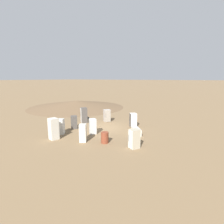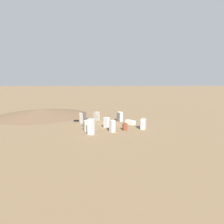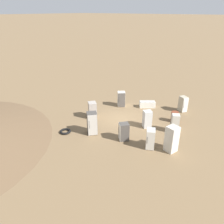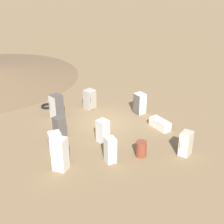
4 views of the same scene
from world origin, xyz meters
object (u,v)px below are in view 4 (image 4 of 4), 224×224
at_px(discarded_fridge_2, 186,144).
at_px(discarded_fridge_8, 90,99).
at_px(discarded_fridge_5, 160,124).
at_px(discarded_fridge_3, 55,144).
at_px(scrap_tire, 47,106).
at_px(discarded_fridge_7, 140,103).
at_px(discarded_fridge_1, 59,127).
at_px(discarded_fridge_4, 103,131).
at_px(discarded_fridge_9, 60,154).
at_px(rusty_barrel, 141,149).
at_px(discarded_fridge_0, 56,107).
at_px(discarded_fridge_6, 110,150).

distance_m(discarded_fridge_2, discarded_fridge_8, 8.95).
bearing_deg(discarded_fridge_5, discarded_fridge_3, 172.51).
height_order(discarded_fridge_2, scrap_tire, discarded_fridge_2).
bearing_deg(discarded_fridge_7, discarded_fridge_3, 101.30).
relative_size(discarded_fridge_1, discarded_fridge_2, 0.92).
height_order(discarded_fridge_3, discarded_fridge_5, discarded_fridge_3).
relative_size(discarded_fridge_2, discarded_fridge_8, 0.99).
distance_m(discarded_fridge_3, discarded_fridge_7, 7.93).
xyz_separation_m(discarded_fridge_4, discarded_fridge_9, (-3.10, 2.02, 0.21)).
height_order(discarded_fridge_3, discarded_fridge_4, discarded_fridge_3).
bearing_deg(discarded_fridge_1, discarded_fridge_9, -124.53).
distance_m(discarded_fridge_8, scrap_tire, 3.51).
xyz_separation_m(discarded_fridge_7, discarded_fridge_9, (-7.51, 4.34, 0.19)).
height_order(discarded_fridge_4, discarded_fridge_7, discarded_fridge_7).
distance_m(scrap_tire, rusty_barrel, 9.72).
distance_m(discarded_fridge_0, discarded_fridge_1, 2.70).
distance_m(discarded_fridge_5, discarded_fridge_9, 7.78).
bearing_deg(discarded_fridge_9, discarded_fridge_3, 130.22).
bearing_deg(discarded_fridge_2, rusty_barrel, 37.44).
bearing_deg(discarded_fridge_0, discarded_fridge_7, -126.36).
relative_size(discarded_fridge_1, discarded_fridge_4, 0.93).
distance_m(discarded_fridge_1, discarded_fridge_4, 2.93).
bearing_deg(discarded_fridge_6, discarded_fridge_2, -17.48).
xyz_separation_m(discarded_fridge_4, discarded_fridge_8, (4.90, 1.55, 0.01)).
relative_size(discarded_fridge_0, discarded_fridge_4, 1.23).
height_order(discarded_fridge_2, discarded_fridge_9, discarded_fridge_9).
bearing_deg(discarded_fridge_8, discarded_fridge_3, 28.64).
bearing_deg(discarded_fridge_4, discarded_fridge_3, -105.26).
distance_m(discarded_fridge_2, discarded_fridge_9, 7.32).
bearing_deg(discarded_fridge_2, discarded_fridge_4, 18.04).
relative_size(discarded_fridge_1, discarded_fridge_8, 0.92).
xyz_separation_m(discarded_fridge_1, discarded_fridge_4, (-0.38, -2.90, 0.05)).
xyz_separation_m(discarded_fridge_0, discarded_fridge_5, (-0.87, -7.44, -0.61)).
bearing_deg(discarded_fridge_0, discarded_fridge_5, -146.54).
relative_size(discarded_fridge_0, scrap_tire, 2.00).
relative_size(discarded_fridge_4, rusty_barrel, 1.60).
bearing_deg(discarded_fridge_0, rusty_barrel, -175.68).
bearing_deg(discarded_fridge_5, discarded_fridge_8, 113.29).
bearing_deg(discarded_fridge_5, discarded_fridge_4, 170.49).
xyz_separation_m(discarded_fridge_4, discarded_fridge_5, (2.09, -3.74, -0.44)).
bearing_deg(rusty_barrel, discarded_fridge_9, 110.38).
xyz_separation_m(discarded_fridge_0, discarded_fridge_2, (-4.12, -8.73, -0.17)).
relative_size(discarded_fridge_4, scrap_tire, 1.63).
bearing_deg(discarded_fridge_1, discarded_fridge_8, 24.67).
relative_size(discarded_fridge_1, rusty_barrel, 1.49).
height_order(discarded_fridge_8, discarded_fridge_9, discarded_fridge_9).
bearing_deg(discarded_fridge_2, discarded_fridge_6, 44.45).
bearing_deg(scrap_tire, discarded_fridge_0, -145.23).
bearing_deg(scrap_tire, discarded_fridge_4, -133.98).
xyz_separation_m(discarded_fridge_4, discarded_fridge_7, (4.41, -2.32, 0.02)).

